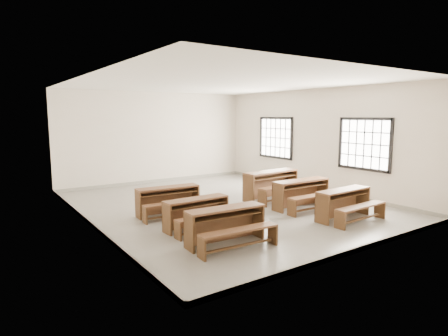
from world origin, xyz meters
TOP-DOWN VIEW (x-y plane):
  - room at (0.09, 0.00)m, footprint 8.50×8.50m
  - desk_set_0 at (-1.71, -2.59)m, footprint 1.58×0.89m
  - desk_set_1 at (-1.66, -1.44)m, footprint 1.47×0.80m
  - desk_set_2 at (-1.67, -0.09)m, footprint 1.57×0.89m
  - desk_set_3 at (1.52, -2.72)m, footprint 1.57×0.86m
  - desk_set_4 at (1.47, -1.44)m, footprint 1.65×0.88m
  - desk_set_5 at (1.56, -0.18)m, footprint 1.85×1.05m

SIDE VIEW (x-z plane):
  - desk_set_1 at x=-1.66m, z-range 0.05..0.70m
  - desk_set_2 at x=-1.67m, z-range 0.06..0.74m
  - desk_set_0 at x=-1.71m, z-range 0.06..0.75m
  - desk_set_3 at x=1.52m, z-range 0.06..0.75m
  - desk_set_4 at x=1.47m, z-range 0.06..0.80m
  - desk_set_5 at x=1.56m, z-range 0.07..0.87m
  - room at x=0.09m, z-range 0.54..3.74m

